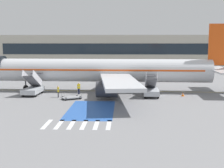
% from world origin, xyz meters
% --- Properties ---
extents(ground_plane, '(600.00, 600.00, 0.00)m').
position_xyz_m(ground_plane, '(0.00, 0.00, 0.00)').
color(ground_plane, slate).
extents(apron_leadline_yellow, '(79.10, 2.64, 0.01)m').
position_xyz_m(apron_leadline_yellow, '(-1.27, 0.54, 0.00)').
color(apron_leadline_yellow, gold).
rests_on(apron_leadline_yellow, ground_plane).
extents(apron_stand_patch_blue, '(5.35, 10.72, 0.01)m').
position_xyz_m(apron_stand_patch_blue, '(-1.27, -13.47, 0.00)').
color(apron_stand_patch_blue, '#2856A8').
rests_on(apron_stand_patch_blue, ground_plane).
extents(apron_walkway_bar_0, '(0.44, 3.60, 0.01)m').
position_xyz_m(apron_walkway_bar_0, '(-4.87, -20.10, 0.00)').
color(apron_walkway_bar_0, silver).
rests_on(apron_walkway_bar_0, ground_plane).
extents(apron_walkway_bar_1, '(0.44, 3.60, 0.01)m').
position_xyz_m(apron_walkway_bar_1, '(-3.67, -20.10, 0.00)').
color(apron_walkway_bar_1, silver).
rests_on(apron_walkway_bar_1, ground_plane).
extents(apron_walkway_bar_2, '(0.44, 3.60, 0.01)m').
position_xyz_m(apron_walkway_bar_2, '(-2.47, -20.10, 0.00)').
color(apron_walkway_bar_2, silver).
rests_on(apron_walkway_bar_2, ground_plane).
extents(apron_walkway_bar_3, '(0.44, 3.60, 0.01)m').
position_xyz_m(apron_walkway_bar_3, '(-1.27, -20.10, 0.00)').
color(apron_walkway_bar_3, silver).
rests_on(apron_walkway_bar_3, ground_plane).
extents(apron_walkway_bar_4, '(0.44, 3.60, 0.01)m').
position_xyz_m(apron_walkway_bar_4, '(-0.07, -20.10, 0.00)').
color(apron_walkway_bar_4, silver).
rests_on(apron_walkway_bar_4, ground_plane).
extents(apron_walkway_bar_5, '(0.44, 3.60, 0.01)m').
position_xyz_m(apron_walkway_bar_5, '(1.13, -20.10, 0.00)').
color(apron_walkway_bar_5, silver).
rests_on(apron_walkway_bar_5, ground_plane).
extents(airliner, '(44.72, 35.31, 10.66)m').
position_xyz_m(airliner, '(-0.56, 0.52, 3.31)').
color(airliner, silver).
rests_on(airliner, ground_plane).
extents(boarding_stairs_forward, '(2.35, 5.29, 3.94)m').
position_xyz_m(boarding_stairs_forward, '(-11.06, -3.53, 0.98)').
color(boarding_stairs_forward, '#ADB2BA').
rests_on(boarding_stairs_forward, ground_plane).
extents(boarding_stairs_aft, '(2.35, 5.29, 3.69)m').
position_xyz_m(boarding_stairs_aft, '(6.50, -4.07, 0.95)').
color(boarding_stairs_aft, '#ADB2BA').
rests_on(boarding_stairs_aft, ground_plane).
extents(fuel_tanker, '(3.89, 9.26, 3.70)m').
position_xyz_m(fuel_tanker, '(3.92, 22.93, 1.89)').
color(fuel_tanker, '#38383D').
rests_on(fuel_tanker, ground_plane).
extents(baggage_cart, '(3.00, 2.60, 0.87)m').
position_xyz_m(baggage_cart, '(-4.69, -6.84, 0.26)').
color(baggage_cart, gray).
rests_on(baggage_cart, ground_plane).
extents(ground_crew_0, '(0.34, 0.48, 1.65)m').
position_xyz_m(ground_crew_0, '(-6.83, -5.50, 0.95)').
color(ground_crew_0, '#2D2D33').
rests_on(ground_crew_0, ground_plane).
extents(ground_crew_1, '(0.28, 0.46, 1.88)m').
position_xyz_m(ground_crew_1, '(1.59, -2.39, 1.09)').
color(ground_crew_1, '#2D2D33').
rests_on(ground_crew_1, ground_plane).
extents(ground_crew_2, '(0.49, 0.43, 1.77)m').
position_xyz_m(ground_crew_2, '(-4.29, -2.56, 1.02)').
color(ground_crew_2, '#191E38').
rests_on(ground_crew_2, ground_plane).
extents(ground_crew_3, '(0.29, 0.46, 1.79)m').
position_xyz_m(ground_crew_3, '(-0.08, -3.89, 1.03)').
color(ground_crew_3, '#191E38').
rests_on(ground_crew_3, ground_plane).
extents(traffic_cone_0, '(0.49, 0.49, 0.55)m').
position_xyz_m(traffic_cone_0, '(11.20, -3.83, 0.28)').
color(traffic_cone_0, orange).
rests_on(traffic_cone_0, ground_plane).
extents(terminal_building, '(76.02, 12.10, 10.11)m').
position_xyz_m(terminal_building, '(-1.22, 59.46, 5.05)').
color(terminal_building, '#B2AD9E').
rests_on(terminal_building, ground_plane).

